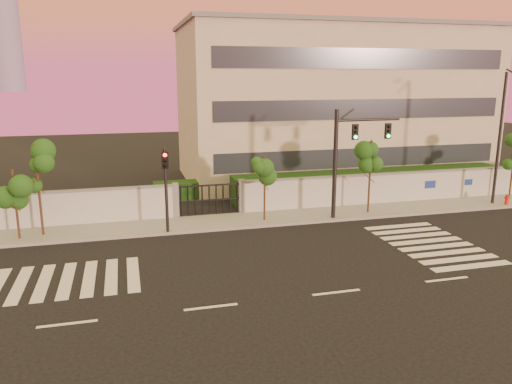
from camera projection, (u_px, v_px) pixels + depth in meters
ground at (336, 292)px, 19.64m from camera, size 120.00×120.00×0.00m
sidewalk at (264, 219)px, 29.51m from camera, size 60.00×3.00×0.15m
perimeter_wall at (259, 196)px, 30.72m from camera, size 60.00×0.36×2.20m
hedge_row at (264, 190)px, 33.62m from camera, size 41.00×4.25×1.80m
institutional_building at (331, 103)px, 41.18m from camera, size 24.40×12.40×12.25m
road_markings at (271, 262)px, 22.78m from camera, size 57.00×7.62×0.02m
street_tree_b at (15, 189)px, 25.13m from camera, size 1.50×1.19×3.76m
street_tree_c at (37, 169)px, 25.55m from camera, size 1.64×1.30×4.95m
street_tree_d at (265, 174)px, 28.43m from camera, size 1.42×1.13×3.90m
street_tree_e at (371, 160)px, 29.98m from camera, size 1.50×1.19×4.59m
traffic_signal_main at (349, 151)px, 28.79m from camera, size 4.10×0.41×6.49m
traffic_signal_secondary at (166, 180)px, 26.14m from camera, size 0.36×0.35×4.68m
streetlight_east at (502, 132)px, 31.60m from camera, size 0.54×2.16×8.97m
fire_hydrant at (507, 200)px, 32.42m from camera, size 0.33×0.31×0.83m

